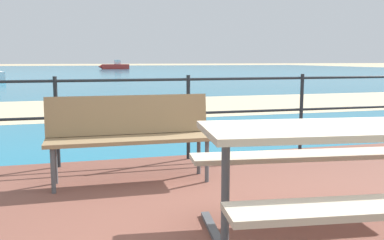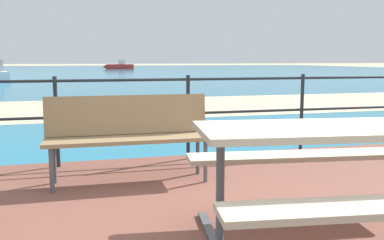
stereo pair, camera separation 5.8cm
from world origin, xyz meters
name	(u,v)px [view 2 (the right image)]	position (x,y,z in m)	size (l,w,h in m)	color
sea_water	(97,72)	(0.00, 40.00, 0.01)	(90.00, 90.00, 0.01)	teal
beach_strip	(132,107)	(0.00, 8.51, 0.01)	(54.00, 4.73, 0.01)	beige
picnic_table	(342,156)	(0.33, -0.16, 0.65)	(1.88, 1.53, 0.78)	#BCAD93
park_bench	(129,130)	(-0.77, 1.67, 0.56)	(1.57, 0.43, 0.83)	#8C704C
railing_fence	(188,106)	(0.00, 2.40, 0.70)	(5.94, 0.04, 0.99)	#1E2328
boat_far	(120,66)	(3.26, 52.79, 0.38)	(3.89, 1.48, 1.16)	red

